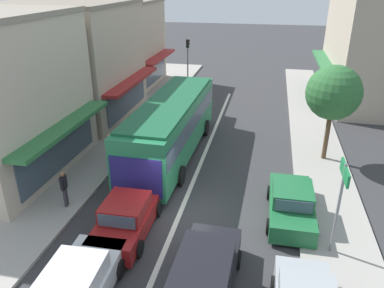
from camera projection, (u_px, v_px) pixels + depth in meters
name	position (u px, v px, depth m)	size (l,w,h in m)	color
ground_plane	(180.00, 214.00, 15.68)	(140.00, 140.00, 0.00)	#353538
lane_centre_line	(198.00, 170.00, 19.25)	(0.20, 28.00, 0.01)	silver
sidewalk_left	(93.00, 142.00, 22.29)	(5.20, 44.00, 0.14)	#A39E96
kerb_right	(320.00, 163.00, 19.84)	(2.80, 44.00, 0.12)	#A39E96
shopfront_mid_block	(70.00, 61.00, 25.44)	(8.95, 8.40, 7.66)	#B2A38E
shopfront_far_end	(117.00, 44.00, 32.83)	(7.81, 7.67, 7.31)	#B2A38E
city_bus	(172.00, 124.00, 20.03)	(2.89, 10.90, 3.23)	#237A4C
wagon_behind_bus_mid	(205.00, 276.00, 11.40)	(2.00, 4.53, 1.58)	black
sedan_queue_gap_filler	(127.00, 217.00, 14.32)	(1.95, 4.23, 1.47)	maroon
sedan_behind_bus_near	(77.00, 287.00, 11.11)	(2.04, 4.27, 1.47)	silver
parked_sedan_kerb_second	(291.00, 204.00, 15.19)	(1.94, 4.22, 1.47)	#1E6638
traffic_light_downstreet	(188.00, 55.00, 32.42)	(0.33, 0.24, 4.20)	gray
directional_road_sign	(342.00, 189.00, 12.37)	(0.10, 1.40, 3.60)	gray
street_tree_right	(334.00, 93.00, 18.75)	(2.77, 2.77, 5.16)	brown
pedestrian_with_handbag_near	(110.00, 146.00, 19.32)	(0.53, 0.58, 1.63)	#232838
pedestrian_browsing_midblock	(64.00, 187.00, 15.63)	(0.31, 0.55, 1.63)	#333338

